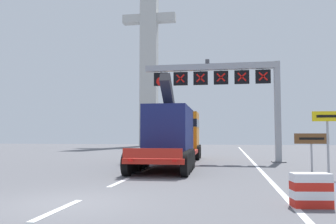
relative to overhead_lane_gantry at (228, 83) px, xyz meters
name	(u,v)px	position (x,y,z in m)	size (l,w,h in m)	color
ground	(68,203)	(-4.55, -15.60, -5.62)	(112.00, 112.00, 0.00)	#5B5B60
lane_markings	(157,165)	(-4.38, -3.72, -5.61)	(0.20, 38.37, 0.01)	silver
edge_line_right	(257,167)	(1.65, -3.60, -5.61)	(0.20, 63.00, 0.01)	silver
overhead_lane_gantry	(228,83)	(0.00, 0.00, 0.00)	(9.84, 0.90, 7.32)	#9EA0A5
heavy_haul_truck_red	(175,133)	(-3.53, -1.82, -3.63)	(3.30, 14.11, 5.30)	red
exit_sign_yellow	(328,129)	(4.38, -8.32, -3.44)	(1.32, 0.15, 2.97)	#9EA0A5
tourist_info_sign_brown	(311,142)	(4.27, -5.70, -4.10)	(1.73, 0.15, 1.98)	#9EA0A5
crash_barrier_striped	(311,190)	(2.08, -15.07, -5.17)	(1.06, 0.64, 0.90)	red
bridge_pylon_distant	(149,41)	(-12.82, 31.16, 12.04)	(9.00, 2.00, 34.53)	#B7B7B2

